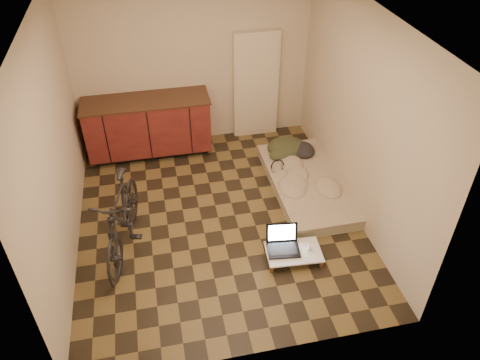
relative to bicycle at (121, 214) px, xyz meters
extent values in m
cube|color=brown|center=(1.16, 0.29, -0.52)|extent=(3.50, 4.00, 0.00)
cube|color=silver|center=(1.16, 0.29, 2.08)|extent=(3.50, 4.00, 0.00)
cube|color=beige|center=(1.16, 2.29, 0.78)|extent=(3.50, 0.00, 2.60)
cube|color=beige|center=(1.16, -1.71, 0.78)|extent=(3.50, 0.00, 2.60)
cube|color=beige|center=(-0.59, 0.29, 0.78)|extent=(0.00, 4.00, 2.60)
cube|color=beige|center=(2.91, 0.29, 0.78)|extent=(0.00, 4.00, 2.60)
cube|color=black|center=(0.41, 2.03, -0.47)|extent=(1.70, 0.48, 0.10)
cube|color=#591A19|center=(0.41, 1.99, -0.03)|extent=(1.80, 0.60, 0.78)
cube|color=#442819|center=(0.41, 1.99, 0.37)|extent=(1.84, 0.62, 0.03)
cube|color=beige|center=(2.11, 2.23, 0.33)|extent=(0.70, 0.10, 1.70)
imported|color=black|center=(0.00, 0.00, 0.00)|extent=(0.80, 1.67, 1.04)
cube|color=#B9B194|center=(2.46, 0.63, -0.46)|extent=(0.92, 1.92, 0.12)
cube|color=beige|center=(2.46, 0.63, -0.38)|extent=(0.94, 1.94, 0.05)
cube|color=brown|center=(1.60, -0.75, -0.48)|extent=(0.04, 0.04, 0.09)
cube|color=brown|center=(1.63, -0.40, -0.48)|extent=(0.04, 0.04, 0.09)
cube|color=brown|center=(2.18, -0.79, -0.48)|extent=(0.04, 0.04, 0.09)
cube|color=brown|center=(2.21, -0.44, -0.48)|extent=(0.04, 0.04, 0.09)
cube|color=white|center=(1.90, -0.59, -0.42)|extent=(0.67, 0.46, 0.02)
cube|color=black|center=(1.79, -0.56, -0.40)|extent=(0.40, 0.31, 0.02)
cube|color=black|center=(1.81, -0.39, -0.28)|extent=(0.38, 0.12, 0.24)
cube|color=white|center=(1.81, -0.39, -0.28)|extent=(0.32, 0.09, 0.19)
ellipsoid|color=silver|center=(2.09, -0.59, -0.40)|extent=(0.09, 0.11, 0.03)
camera|label=1|loc=(0.50, -4.19, 3.56)|focal=35.00mm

